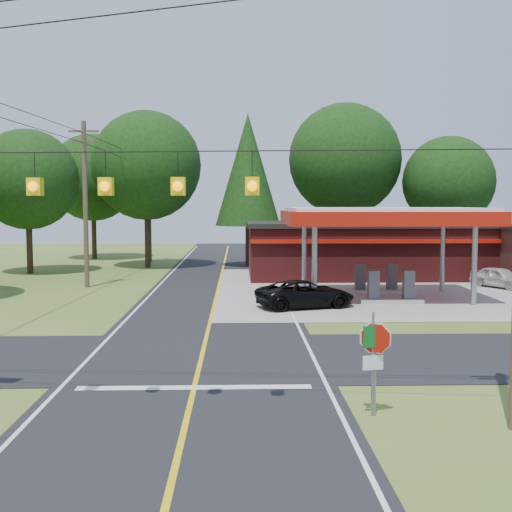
{
  "coord_description": "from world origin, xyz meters",
  "views": [
    {
      "loc": [
        1.24,
        -21.0,
        5.12
      ],
      "look_at": [
        2.0,
        7.0,
        2.8
      ],
      "focal_mm": 45.0,
      "sensor_mm": 36.0,
      "label": 1
    }
  ],
  "objects_px": {
    "sedan_car": "(500,278)",
    "octagonal_stop_sign": "(375,346)",
    "gas_canopy": "(384,219)",
    "suv_car": "(305,294)"
  },
  "relations": [
    {
      "from": "sedan_car",
      "to": "octagonal_stop_sign",
      "type": "bearing_deg",
      "value": -148.03
    },
    {
      "from": "sedan_car",
      "to": "octagonal_stop_sign",
      "type": "xyz_separation_m",
      "value": [
        -12.5,
        -23.01,
        1.09
      ]
    },
    {
      "from": "sedan_car",
      "to": "octagonal_stop_sign",
      "type": "height_order",
      "value": "octagonal_stop_sign"
    },
    {
      "from": "gas_canopy",
      "to": "octagonal_stop_sign",
      "type": "bearing_deg",
      "value": -103.31
    },
    {
      "from": "gas_canopy",
      "to": "suv_car",
      "type": "height_order",
      "value": "gas_canopy"
    },
    {
      "from": "gas_canopy",
      "to": "sedan_car",
      "type": "relative_size",
      "value": 2.88
    },
    {
      "from": "suv_car",
      "to": "sedan_car",
      "type": "xyz_separation_m",
      "value": [
        12.5,
        7.0,
        -0.04
      ]
    },
    {
      "from": "gas_canopy",
      "to": "suv_car",
      "type": "relative_size",
      "value": 2.2
    },
    {
      "from": "suv_car",
      "to": "sedan_car",
      "type": "distance_m",
      "value": 14.33
    },
    {
      "from": "suv_car",
      "to": "octagonal_stop_sign",
      "type": "xyz_separation_m",
      "value": [
        0.0,
        -16.01,
        1.04
      ]
    }
  ]
}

